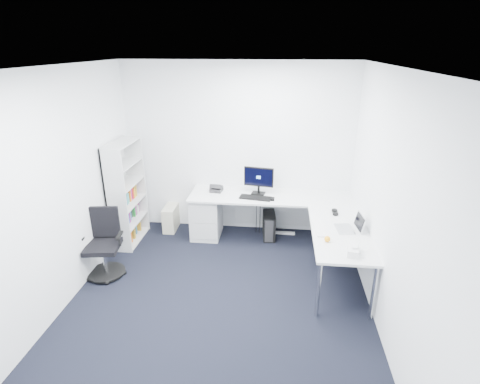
# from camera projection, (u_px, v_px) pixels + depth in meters

# --- Properties ---
(ground) EXTENTS (4.20, 4.20, 0.00)m
(ground) POSITION_uv_depth(u_px,v_px,m) (218.00, 305.00, 4.47)
(ground) COLOR black
(ceiling) EXTENTS (4.20, 4.20, 0.00)m
(ceiling) POSITION_uv_depth(u_px,v_px,m) (212.00, 68.00, 3.47)
(ceiling) COLOR white
(wall_back) EXTENTS (3.60, 0.02, 2.70)m
(wall_back) POSITION_uv_depth(u_px,v_px,m) (238.00, 150.00, 5.91)
(wall_back) COLOR white
(wall_back) RESTS_ON ground
(wall_front) EXTENTS (3.60, 0.02, 2.70)m
(wall_front) POSITION_uv_depth(u_px,v_px,m) (150.00, 351.00, 2.03)
(wall_front) COLOR white
(wall_front) RESTS_ON ground
(wall_left) EXTENTS (0.02, 4.20, 2.70)m
(wall_left) POSITION_uv_depth(u_px,v_px,m) (55.00, 194.00, 4.15)
(wall_left) COLOR white
(wall_left) RESTS_ON ground
(wall_right) EXTENTS (0.02, 4.20, 2.70)m
(wall_right) POSITION_uv_depth(u_px,v_px,m) (390.00, 209.00, 3.79)
(wall_right) COLOR white
(wall_right) RESTS_ON ground
(l_desk) EXTENTS (2.50, 1.40, 0.73)m
(l_desk) POSITION_uv_depth(u_px,v_px,m) (269.00, 227.00, 5.57)
(l_desk) COLOR silver
(l_desk) RESTS_ON ground
(drawer_pedestal) EXTENTS (0.44, 0.55, 0.68)m
(drawer_pedestal) POSITION_uv_depth(u_px,v_px,m) (206.00, 216.00, 5.99)
(drawer_pedestal) COLOR silver
(drawer_pedestal) RESTS_ON ground
(bookshelf) EXTENTS (0.31, 0.80, 1.59)m
(bookshelf) POSITION_uv_depth(u_px,v_px,m) (127.00, 193.00, 5.68)
(bookshelf) COLOR silver
(bookshelf) RESTS_ON ground
(task_chair) EXTENTS (0.58, 0.58, 0.92)m
(task_chair) POSITION_uv_depth(u_px,v_px,m) (102.00, 245.00, 4.89)
(task_chair) COLOR black
(task_chair) RESTS_ON ground
(black_pc_tower) EXTENTS (0.22, 0.43, 0.41)m
(black_pc_tower) POSITION_uv_depth(u_px,v_px,m) (269.00, 225.00, 5.99)
(black_pc_tower) COLOR black
(black_pc_tower) RESTS_ON ground
(beige_pc_tower) EXTENTS (0.20, 0.43, 0.40)m
(beige_pc_tower) POSITION_uv_depth(u_px,v_px,m) (171.00, 218.00, 6.25)
(beige_pc_tower) COLOR beige
(beige_pc_tower) RESTS_ON ground
(power_strip) EXTENTS (0.31, 0.06, 0.04)m
(power_strip) POSITION_uv_depth(u_px,v_px,m) (285.00, 233.00, 6.14)
(power_strip) COLOR silver
(power_strip) RESTS_ON ground
(monitor) EXTENTS (0.48, 0.22, 0.44)m
(monitor) POSITION_uv_depth(u_px,v_px,m) (259.00, 180.00, 5.75)
(monitor) COLOR black
(monitor) RESTS_ON l_desk
(black_keyboard) EXTENTS (0.50, 0.24, 0.02)m
(black_keyboard) POSITION_uv_depth(u_px,v_px,m) (255.00, 198.00, 5.66)
(black_keyboard) COLOR black
(black_keyboard) RESTS_ON l_desk
(mouse) EXTENTS (0.06, 0.10, 0.03)m
(mouse) POSITION_uv_depth(u_px,v_px,m) (272.00, 199.00, 5.60)
(mouse) COLOR black
(mouse) RESTS_ON l_desk
(desk_phone) EXTENTS (0.20, 0.20, 0.13)m
(desk_phone) POSITION_uv_depth(u_px,v_px,m) (216.00, 187.00, 5.91)
(desk_phone) COLOR #272729
(desk_phone) RESTS_ON l_desk
(laptop) EXTENTS (0.33, 0.32, 0.21)m
(laptop) POSITION_uv_depth(u_px,v_px,m) (345.00, 222.00, 4.67)
(laptop) COLOR #B9BBC0
(laptop) RESTS_ON l_desk
(white_keyboard) EXTENTS (0.17, 0.47, 0.02)m
(white_keyboard) POSITION_uv_depth(u_px,v_px,m) (320.00, 228.00, 4.72)
(white_keyboard) COLOR silver
(white_keyboard) RESTS_ON l_desk
(headphones) EXTENTS (0.12, 0.19, 0.05)m
(headphones) POSITION_uv_depth(u_px,v_px,m) (335.00, 212.00, 5.16)
(headphones) COLOR black
(headphones) RESTS_ON l_desk
(orange_fruit) EXTENTS (0.07, 0.07, 0.07)m
(orange_fruit) POSITION_uv_depth(u_px,v_px,m) (327.00, 239.00, 4.40)
(orange_fruit) COLOR orange
(orange_fruit) RESTS_ON l_desk
(tissue_box) EXTENTS (0.16, 0.25, 0.08)m
(tissue_box) POSITION_uv_depth(u_px,v_px,m) (353.00, 250.00, 4.15)
(tissue_box) COLOR silver
(tissue_box) RESTS_ON l_desk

